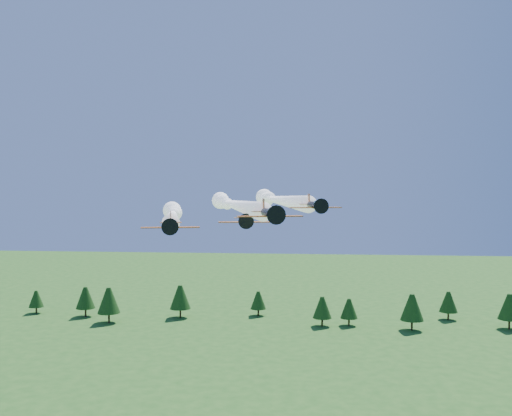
# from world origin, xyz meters

# --- Properties ---
(plane_lead) EXTENTS (20.56, 60.18, 3.70)m
(plane_lead) POSITION_xyz_m (-5.19, 24.39, 41.69)
(plane_lead) COLOR black
(plane_lead) RESTS_ON ground
(plane_left) EXTENTS (15.06, 45.07, 3.70)m
(plane_left) POSITION_xyz_m (-16.07, 22.23, 39.81)
(plane_left) COLOR black
(plane_left) RESTS_ON ground
(plane_right) EXTENTS (16.68, 54.03, 3.70)m
(plane_right) POSITION_xyz_m (2.40, 31.41, 42.37)
(plane_right) COLOR black
(plane_right) RESTS_ON ground
(plane_slot) EXTENTS (7.99, 8.71, 2.79)m
(plane_slot) POSITION_xyz_m (-0.97, 5.29, 40.09)
(plane_slot) COLOR black
(plane_slot) RESTS_ON ground
(treeline) EXTENTS (178.05, 22.15, 11.57)m
(treeline) POSITION_xyz_m (2.82, 108.72, 6.57)
(treeline) COLOR #382314
(treeline) RESTS_ON ground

